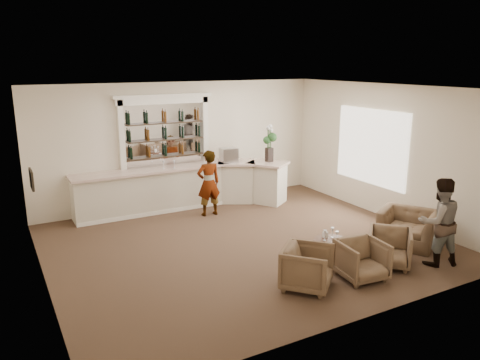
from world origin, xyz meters
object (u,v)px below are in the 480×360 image
Objects in this scene: cocktail_table at (330,252)px; espresso_machine at (229,155)px; flower_vase at (269,141)px; armchair_left at (307,268)px; armchair_right at (390,248)px; armchair_far at (408,228)px; bar_counter at (185,187)px; guest at (439,222)px; armchair_center at (362,260)px; sommelier at (209,183)px.

espresso_machine reaches higher than cocktail_table.
cocktail_table is 0.64× the size of flower_vase.
armchair_left reaches higher than cocktail_table.
armchair_right is 1.28m from armchair_far.
bar_counter is 3.33× the size of guest.
bar_counter is 5.66m from armchair_right.
espresso_machine is (-1.61, 5.59, 0.48)m from guest.
espresso_machine reaches higher than armchair_far.
armchair_center is at bearing -98.76° from armchair_far.
flower_vase reaches higher than armchair_left.
espresso_machine reaches higher than armchair_left.
sommelier is 3.78× the size of espresso_machine.
armchair_far is 4.44m from flower_vase.
bar_counter is 5.61× the size of flower_vase.
espresso_machine is (0.10, 5.38, 0.98)m from armchair_center.
cocktail_table is (1.09, -4.69, -0.32)m from bar_counter.
sommelier is at bearing -135.84° from espresso_machine.
sommelier is 2.12× the size of armchair_right.
armchair_center is 0.77× the size of flower_vase.
armchair_left is 3.14m from armchair_far.
espresso_machine is (1.17, 5.20, 0.96)m from armchair_left.
guest reaches higher than armchair_center.
flower_vase is at bearing 73.87° from cocktail_table.
armchair_left reaches higher than armchair_far.
sommelier is 4.71m from armchair_center.
flower_vase is (2.29, -0.56, 1.14)m from bar_counter.
guest is 1.68× the size of flower_vase.
guest reaches higher than espresso_machine.
sommelier reaches higher than espresso_machine.
sommelier reaches higher than armchair_far.
flower_vase reaches higher than cocktail_table.
guest is at bearing 21.13° from armchair_right.
guest is at bearing -68.33° from espresso_machine.
cocktail_table is at bearing 103.61° from armchair_center.
bar_counter is 5.58m from armchair_center.
bar_counter reaches higher than armchair_right.
armchair_left is (0.11, -5.26, -0.20)m from bar_counter.
espresso_machine is at bearing 35.47° from armchair_left.
cocktail_table is at bearing -86.81° from espresso_machine.
armchair_right is 4.91m from flower_vase.
sommelier is at bearing -171.81° from flower_vase.
guest is 1.12m from armchair_far.
flower_vase is at bearing 162.97° from armchair_far.
sommelier is at bearing 45.59° from armchair_left.
armchair_right is (1.94, -0.00, -0.02)m from armchair_left.
bar_counter is at bearing 166.31° from flower_vase.
guest is at bearing -28.25° from cocktail_table.
armchair_left reaches higher than armchair_center.
flower_vase reaches higher than bar_counter.
guest is (2.58, -4.81, 0.02)m from sommelier.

